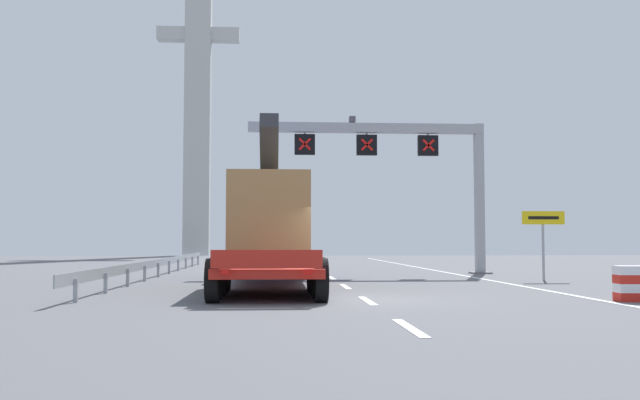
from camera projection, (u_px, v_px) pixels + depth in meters
name	position (u px, v px, depth m)	size (l,w,h in m)	color
ground	(357.00, 300.00, 18.13)	(112.00, 112.00, 0.00)	#5B5B60
lane_markings	(327.00, 275.00, 31.47)	(0.20, 41.37, 0.01)	silver
edge_line_right	(465.00, 276.00, 30.49)	(0.20, 63.00, 0.01)	silver
overhead_lane_gantry	(400.00, 153.00, 32.69)	(11.38, 0.90, 7.39)	#9EA0A5
heavy_haul_truck_red	(270.00, 228.00, 24.68)	(3.03, 14.07, 5.30)	red
exit_sign_yellow	(543.00, 227.00, 27.06)	(1.69, 0.15, 2.70)	#9EA0A5
crash_barrier_striped	(636.00, 284.00, 17.58)	(1.03, 0.56, 0.90)	red
guardrail_left	(163.00, 263.00, 31.01)	(0.13, 30.74, 0.76)	#999EA3
bridge_pylon_distant	(198.00, 73.00, 76.34)	(9.00, 2.00, 39.24)	#B7B7B2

